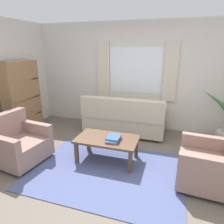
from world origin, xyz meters
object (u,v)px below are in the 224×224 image
at_px(coffee_table, 107,141).
at_px(bookshelf, 25,101).
at_px(book_stack_on_table, 113,138).
at_px(armchair_left, 18,143).
at_px(couch, 124,119).
at_px(armchair_right, 212,164).

bearing_deg(coffee_table, bookshelf, 165.10).
bearing_deg(book_stack_on_table, coffee_table, 158.15).
bearing_deg(armchair_left, couch, -33.15).
xyz_separation_m(coffee_table, bookshelf, (-2.23, 0.59, 0.41)).
relative_size(couch, bookshelf, 1.10).
relative_size(armchair_right, bookshelf, 0.52).
bearing_deg(armchair_right, coffee_table, -92.33).
height_order(book_stack_on_table, bookshelf, bookshelf).
relative_size(book_stack_on_table, bookshelf, 0.20).
distance_m(armchair_left, coffee_table, 1.61).
distance_m(couch, armchair_right, 2.27).
height_order(couch, bookshelf, bookshelf).
bearing_deg(book_stack_on_table, couch, 96.67).
bearing_deg(bookshelf, couch, 107.06).
xyz_separation_m(armchair_left, book_stack_on_table, (1.66, 0.46, 0.12)).
xyz_separation_m(armchair_right, bookshelf, (-3.93, 0.80, 0.44)).
bearing_deg(armchair_left, coffee_table, -64.42).
relative_size(coffee_table, book_stack_on_table, 3.17).
xyz_separation_m(coffee_table, book_stack_on_table, (0.14, -0.05, 0.09)).
bearing_deg(coffee_table, armchair_right, -6.78).
distance_m(armchair_right, coffee_table, 1.71).
distance_m(couch, armchair_left, 2.34).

